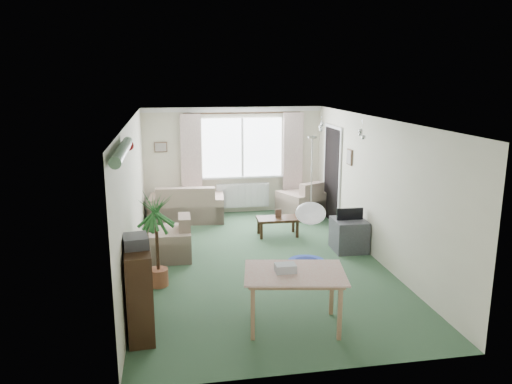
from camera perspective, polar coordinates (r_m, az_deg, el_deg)
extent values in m
plane|color=#2F4F35|center=(8.49, 0.35, -8.04)|extent=(6.50, 6.50, 0.00)
cube|color=white|center=(11.25, -1.59, 5.12)|extent=(1.80, 0.03, 1.30)
cube|color=black|center=(11.09, -1.55, 9.00)|extent=(2.60, 0.03, 0.03)
cube|color=beige|center=(11.08, -7.41, 3.68)|extent=(0.45, 0.08, 2.00)
cube|color=beige|center=(11.41, 4.23, 4.03)|extent=(0.45, 0.08, 2.00)
cube|color=white|center=(11.41, -1.52, -0.39)|extent=(1.20, 0.10, 0.55)
cube|color=black|center=(10.75, 8.70, 1.90)|extent=(0.03, 0.95, 2.00)
sphere|color=white|center=(5.94, 6.26, -2.43)|extent=(0.36, 0.36, 0.36)
cylinder|color=#196626|center=(5.57, -15.05, 4.58)|extent=(1.60, 1.60, 0.12)
sphere|color=silver|center=(9.15, 7.46, 7.71)|extent=(0.20, 0.20, 0.20)
sphere|color=silver|center=(8.12, 12.03, 6.87)|extent=(0.20, 0.20, 0.20)
cube|color=brown|center=(11.13, -10.83, 5.06)|extent=(0.28, 0.03, 0.22)
cube|color=brown|center=(9.73, 10.65, 3.94)|extent=(0.03, 0.24, 0.30)
cube|color=#C3AF93|center=(10.88, -7.93, -1.20)|extent=(1.66, 0.97, 0.80)
cube|color=tan|center=(11.23, 5.28, -0.68)|extent=(1.16, 1.14, 0.79)
cube|color=#B2AC87|center=(8.72, -10.03, -5.11)|extent=(0.79, 0.83, 0.73)
cube|color=black|center=(9.82, 2.49, -3.97)|extent=(0.82, 0.46, 0.36)
cube|color=#4C3427|center=(9.78, 2.58, -2.44)|extent=(0.12, 0.02, 0.16)
cube|color=black|center=(6.29, -13.17, -10.83)|extent=(0.36, 0.92, 1.10)
cube|color=#39383E|center=(6.06, -13.60, -5.50)|extent=(0.33, 0.39, 0.14)
cylinder|color=#216025|center=(7.49, -11.25, -5.45)|extent=(0.68, 0.68, 1.42)
cube|color=tan|center=(6.35, 4.39, -12.22)|extent=(1.24, 0.94, 0.70)
cube|color=silver|center=(6.18, 3.38, -8.76)|extent=(0.25, 0.18, 0.12)
cube|color=#333237|center=(9.13, 10.57, -4.84)|extent=(0.58, 0.64, 0.57)
cylinder|color=navy|center=(8.25, 5.81, -8.29)|extent=(0.72, 0.72, 0.12)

